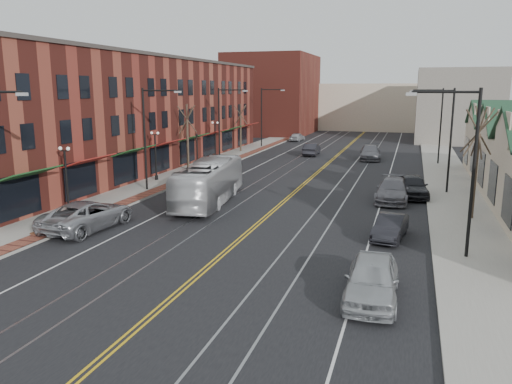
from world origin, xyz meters
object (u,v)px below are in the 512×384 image
Objects in this scene: parked_car_b at (390,227)px; transit_bus at (209,182)px; parked_car_d at (413,186)px; parked_car_a at (372,279)px; parked_suv at (88,215)px; parked_car_c at (393,190)px.

transit_bus is at bearing 166.02° from parked_car_b.
parked_car_b is 11.69m from parked_car_d.
parked_suv is at bearing 161.44° from parked_car_a.
parked_car_b is at bearing -87.21° from parked_car_c.
parked_suv is at bearing -140.88° from parked_car_c.
parked_suv is (-4.19, -8.42, -0.66)m from transit_bus.
parked_car_c is at bearing 99.41° from parked_car_b.
parked_car_b is at bearing 150.86° from transit_bus.
parked_car_a is (12.50, -13.68, -0.68)m from transit_bus.
transit_bus is at bearing -162.60° from parked_car_d.
parked_car_c is at bearing -133.62° from parked_car_d.
parked_suv is 17.50m from parked_car_a.
parked_car_b is 0.80× the size of parked_car_d.
transit_bus is at bearing -112.06° from parked_suv.
parked_car_a reaches higher than parked_car_b.
parked_car_d reaches higher than parked_car_c.
parked_car_a is at bearing -84.30° from parked_car_b.
parked_car_d is (18.11, 14.93, -0.00)m from parked_suv.
transit_bus is 13.38m from parked_car_c.
parked_car_c is 2.34m from parked_car_d.
parked_car_d is at bearing 84.89° from parked_car_a.
parked_car_d is at bearing -162.28° from transit_bus.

